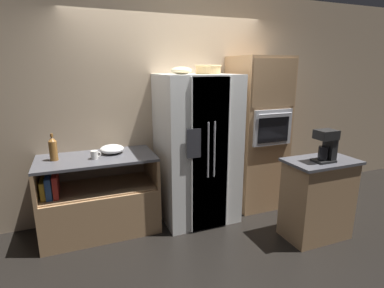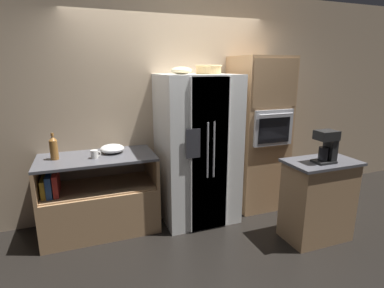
{
  "view_description": "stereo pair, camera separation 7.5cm",
  "coord_description": "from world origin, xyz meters",
  "px_view_note": "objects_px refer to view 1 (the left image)",
  "views": [
    {
      "loc": [
        -1.17,
        -3.26,
        1.86
      ],
      "look_at": [
        0.1,
        -0.06,
        0.99
      ],
      "focal_mm": 28.0,
      "sensor_mm": 36.0,
      "label": 1
    },
    {
      "loc": [
        -1.1,
        -3.29,
        1.86
      ],
      "look_at": [
        0.1,
        -0.06,
        0.99
      ],
      "focal_mm": 28.0,
      "sensor_mm": 36.0,
      "label": 2
    }
  ],
  "objects_px": {
    "bottle_tall": "(53,149)",
    "coffee_maker": "(327,144)",
    "mixing_bowl": "(112,149)",
    "refrigerator": "(197,149)",
    "wall_oven": "(256,133)",
    "wicker_basket": "(208,69)",
    "mug": "(95,155)",
    "fruit_bowl": "(181,71)"
  },
  "relations": [
    {
      "from": "bottle_tall",
      "to": "coffee_maker",
      "type": "bearing_deg",
      "value": -22.69
    },
    {
      "from": "bottle_tall",
      "to": "mixing_bowl",
      "type": "relative_size",
      "value": 1.06
    },
    {
      "from": "refrigerator",
      "to": "bottle_tall",
      "type": "height_order",
      "value": "refrigerator"
    },
    {
      "from": "wall_oven",
      "to": "mixing_bowl",
      "type": "relative_size",
      "value": 7.29
    },
    {
      "from": "wicker_basket",
      "to": "mug",
      "type": "xyz_separation_m",
      "value": [
        -1.35,
        -0.02,
        -0.9
      ]
    },
    {
      "from": "bottle_tall",
      "to": "coffee_maker",
      "type": "distance_m",
      "value": 2.88
    },
    {
      "from": "wall_oven",
      "to": "fruit_bowl",
      "type": "height_order",
      "value": "wall_oven"
    },
    {
      "from": "fruit_bowl",
      "to": "mixing_bowl",
      "type": "relative_size",
      "value": 0.88
    },
    {
      "from": "wall_oven",
      "to": "bottle_tall",
      "type": "xyz_separation_m",
      "value": [
        -2.5,
        0.04,
        0.03
      ]
    },
    {
      "from": "wall_oven",
      "to": "wicker_basket",
      "type": "xyz_separation_m",
      "value": [
        -0.74,
        -0.04,
        0.84
      ]
    },
    {
      "from": "bottle_tall",
      "to": "mug",
      "type": "xyz_separation_m",
      "value": [
        0.41,
        -0.1,
        -0.09
      ]
    },
    {
      "from": "wicker_basket",
      "to": "mixing_bowl",
      "type": "distance_m",
      "value": 1.46
    },
    {
      "from": "wall_oven",
      "to": "coffee_maker",
      "type": "distance_m",
      "value": 1.08
    },
    {
      "from": "mug",
      "to": "mixing_bowl",
      "type": "bearing_deg",
      "value": 38.08
    },
    {
      "from": "wall_oven",
      "to": "fruit_bowl",
      "type": "relative_size",
      "value": 8.25
    },
    {
      "from": "refrigerator",
      "to": "mug",
      "type": "height_order",
      "value": "refrigerator"
    },
    {
      "from": "bottle_tall",
      "to": "wicker_basket",
      "type": "bearing_deg",
      "value": -2.84
    },
    {
      "from": "wicker_basket",
      "to": "bottle_tall",
      "type": "distance_m",
      "value": 1.94
    },
    {
      "from": "wicker_basket",
      "to": "mixing_bowl",
      "type": "height_order",
      "value": "wicker_basket"
    },
    {
      "from": "refrigerator",
      "to": "mug",
      "type": "bearing_deg",
      "value": 179.88
    },
    {
      "from": "mixing_bowl",
      "to": "refrigerator",
      "type": "bearing_deg",
      "value": -9.2
    },
    {
      "from": "mixing_bowl",
      "to": "bottle_tall",
      "type": "bearing_deg",
      "value": -174.79
    },
    {
      "from": "wicker_basket",
      "to": "fruit_bowl",
      "type": "relative_size",
      "value": 1.27
    },
    {
      "from": "wall_oven",
      "to": "mixing_bowl",
      "type": "bearing_deg",
      "value": 176.98
    },
    {
      "from": "bottle_tall",
      "to": "coffee_maker",
      "type": "xyz_separation_m",
      "value": [
        2.66,
        -1.11,
        0.06
      ]
    },
    {
      "from": "wicker_basket",
      "to": "fruit_bowl",
      "type": "height_order",
      "value": "wicker_basket"
    },
    {
      "from": "refrigerator",
      "to": "coffee_maker",
      "type": "distance_m",
      "value": 1.47
    },
    {
      "from": "refrigerator",
      "to": "wall_oven",
      "type": "bearing_deg",
      "value": 3.95
    },
    {
      "from": "bottle_tall",
      "to": "mixing_bowl",
      "type": "height_order",
      "value": "bottle_tall"
    },
    {
      "from": "mixing_bowl",
      "to": "coffee_maker",
      "type": "height_order",
      "value": "coffee_maker"
    },
    {
      "from": "bottle_tall",
      "to": "mug",
      "type": "relative_size",
      "value": 2.64
    },
    {
      "from": "wall_oven",
      "to": "coffee_maker",
      "type": "xyz_separation_m",
      "value": [
        0.15,
        -1.07,
        0.09
      ]
    },
    {
      "from": "wicker_basket",
      "to": "fruit_bowl",
      "type": "distance_m",
      "value": 0.38
    },
    {
      "from": "refrigerator",
      "to": "mixing_bowl",
      "type": "bearing_deg",
      "value": 170.8
    },
    {
      "from": "wall_oven",
      "to": "wicker_basket",
      "type": "relative_size",
      "value": 6.48
    },
    {
      "from": "mug",
      "to": "mixing_bowl",
      "type": "xyz_separation_m",
      "value": [
        0.2,
        0.16,
        0.0
      ]
    },
    {
      "from": "wall_oven",
      "to": "mixing_bowl",
      "type": "height_order",
      "value": "wall_oven"
    },
    {
      "from": "refrigerator",
      "to": "mug",
      "type": "xyz_separation_m",
      "value": [
        -1.2,
        0.0,
        0.05
      ]
    },
    {
      "from": "wicker_basket",
      "to": "mixing_bowl",
      "type": "relative_size",
      "value": 1.13
    },
    {
      "from": "wicker_basket",
      "to": "bottle_tall",
      "type": "height_order",
      "value": "wicker_basket"
    },
    {
      "from": "wall_oven",
      "to": "fruit_bowl",
      "type": "xyz_separation_m",
      "value": [
        -1.11,
        -0.13,
        0.83
      ]
    },
    {
      "from": "wall_oven",
      "to": "wicker_basket",
      "type": "height_order",
      "value": "wall_oven"
    }
  ]
}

